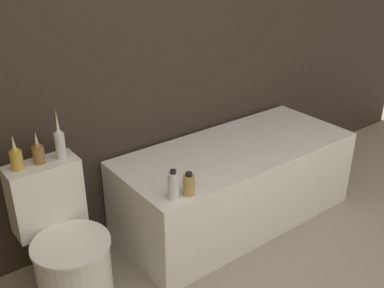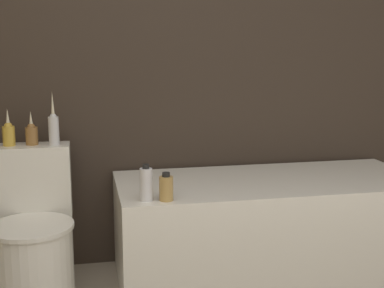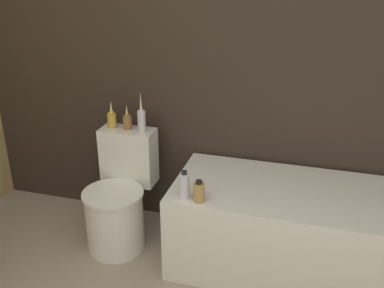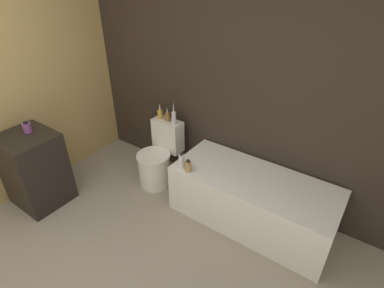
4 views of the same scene
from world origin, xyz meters
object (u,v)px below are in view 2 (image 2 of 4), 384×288
bathtub (269,228)px  toilet (34,240)px  shampoo_bottle_short (166,188)px  vase_silver (32,133)px  vase_gold (9,133)px  vase_bronze (54,127)px  shampoo_bottle_tall (146,184)px

bathtub → toilet: 1.24m
shampoo_bottle_short → vase_silver: bearing=144.0°
toilet → vase_gold: size_ratio=3.97×
bathtub → vase_gold: bearing=172.6°
bathtub → toilet: toilet is taller
toilet → vase_silver: (0.00, 0.21, 0.50)m
vase_bronze → shampoo_bottle_tall: size_ratio=1.59×
toilet → vase_silver: vase_silver is taller
toilet → bathtub: bearing=1.5°
toilet → shampoo_bottle_short: 0.74m
vase_bronze → shampoo_bottle_short: size_ratio=2.06×
vase_silver → vase_bronze: 0.12m
vase_gold → bathtub: bearing=-7.4°
vase_bronze → bathtub: bearing=-7.9°
shampoo_bottle_tall → shampoo_bottle_short: (0.09, -0.01, -0.02)m
bathtub → vase_bronze: size_ratio=5.95×
bathtub → shampoo_bottle_tall: 0.83m
vase_gold → vase_silver: 0.11m
vase_bronze → toilet: bearing=-120.9°
vase_gold → shampoo_bottle_tall: vase_gold is taller
vase_silver → toilet: bearing=-90.0°
vase_gold → shampoo_bottle_tall: size_ratio=1.10×
vase_silver → shampoo_bottle_tall: vase_silver is taller
vase_bronze → shampoo_bottle_short: 0.71m
bathtub → toilet: bearing=-178.5°
toilet → vase_silver: size_ratio=4.34×
vase_gold → shampoo_bottle_tall: (0.65, -0.44, -0.19)m
shampoo_bottle_tall → vase_bronze: bearing=135.2°
bathtub → shampoo_bottle_tall: size_ratio=9.46×
vase_gold → vase_silver: vase_gold is taller
bathtub → shampoo_bottle_short: (-0.61, -0.28, 0.33)m
vase_gold → shampoo_bottle_tall: 0.81m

